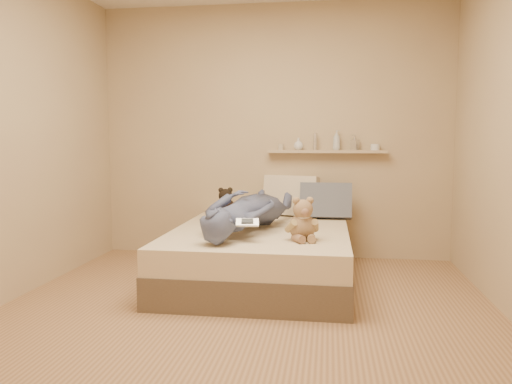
% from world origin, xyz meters
% --- Properties ---
extents(room, '(3.80, 3.80, 3.80)m').
position_xyz_m(room, '(0.00, 0.00, 1.30)').
color(room, '#A27A54').
rests_on(room, ground).
extents(bed, '(1.50, 1.90, 0.45)m').
position_xyz_m(bed, '(0.00, 0.93, 0.22)').
color(bed, brown).
rests_on(bed, floor).
extents(game_console, '(0.18, 0.09, 0.06)m').
position_xyz_m(game_console, '(-0.02, 0.35, 0.60)').
color(game_console, silver).
rests_on(game_console, bed).
extents(teddy_bear, '(0.27, 0.28, 0.34)m').
position_xyz_m(teddy_bear, '(0.38, 0.49, 0.59)').
color(teddy_bear, '#8B664C').
rests_on(teddy_bear, bed).
extents(dark_plush, '(0.20, 0.20, 0.31)m').
position_xyz_m(dark_plush, '(-0.41, 1.42, 0.58)').
color(dark_plush, black).
rests_on(dark_plush, bed).
extents(pillow_cream, '(0.59, 0.35, 0.42)m').
position_xyz_m(pillow_cream, '(0.20, 1.76, 0.65)').
color(pillow_cream, beige).
rests_on(pillow_cream, bed).
extents(pillow_grey, '(0.50, 0.25, 0.37)m').
position_xyz_m(pillow_grey, '(0.55, 1.62, 0.62)').
color(pillow_grey, slate).
rests_on(pillow_grey, bed).
extents(person, '(0.83, 1.55, 0.35)m').
position_xyz_m(person, '(-0.11, 0.83, 0.63)').
color(person, '#4D5279').
rests_on(person, bed).
extents(wall_shelf, '(1.20, 0.12, 0.03)m').
position_xyz_m(wall_shelf, '(0.55, 1.84, 1.10)').
color(wall_shelf, tan).
rests_on(wall_shelf, wall_back).
extents(shelf_bottles, '(1.02, 0.12, 0.20)m').
position_xyz_m(shelf_bottles, '(0.58, 1.84, 1.19)').
color(shelf_bottles, beige).
rests_on(shelf_bottles, wall_shelf).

